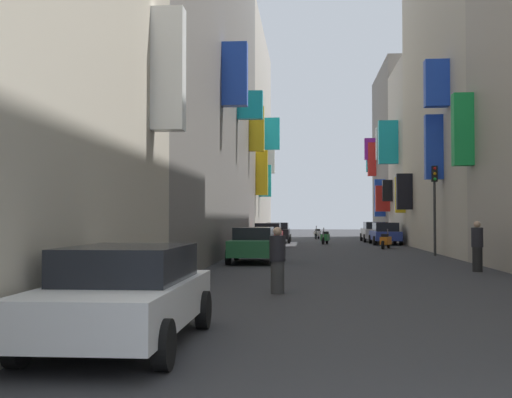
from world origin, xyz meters
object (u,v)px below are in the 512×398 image
at_px(scooter_green, 325,237).
at_px(parked_car_silver, 375,231).
at_px(parked_car_blue, 385,233).
at_px(traffic_light_near_corner, 435,194).
at_px(parked_car_black, 278,232).
at_px(scooter_white, 317,234).
at_px(parked_car_green, 254,244).
at_px(parked_car_red, 268,235).
at_px(scooter_blue, 255,245).
at_px(scooter_orange, 386,241).
at_px(pedestrian_near_left, 477,246).
at_px(pedestrian_crossing, 277,261).
at_px(parked_car_white, 126,292).

bearing_deg(scooter_green, parked_car_silver, 51.25).
bearing_deg(parked_car_blue, parked_car_silver, 91.16).
distance_m(parked_car_silver, parked_car_blue, 5.31).
height_order(parked_car_blue, traffic_light_near_corner, traffic_light_near_corner).
relative_size(parked_car_black, scooter_white, 2.08).
height_order(parked_car_green, parked_car_red, parked_car_red).
xyz_separation_m(parked_car_silver, scooter_blue, (-7.62, -18.14, -0.32)).
bearing_deg(scooter_green, scooter_orange, -63.09).
height_order(parked_car_silver, traffic_light_near_corner, traffic_light_near_corner).
distance_m(parked_car_black, scooter_blue, 15.54).
height_order(pedestrian_near_left, traffic_light_near_corner, traffic_light_near_corner).
distance_m(parked_car_blue, scooter_white, 12.05).
relative_size(parked_car_black, parked_car_blue, 0.90).
relative_size(pedestrian_crossing, pedestrian_near_left, 0.93).
bearing_deg(parked_car_red, pedestrian_crossing, -86.04).
bearing_deg(parked_car_silver, traffic_light_near_corner, -87.32).
bearing_deg(pedestrian_near_left, parked_car_red, 114.48).
height_order(parked_car_black, parked_car_red, parked_car_red).
bearing_deg(parked_car_white, parked_car_blue, 77.48).
bearing_deg(parked_car_white, parked_car_silver, 79.24).
bearing_deg(scooter_blue, pedestrian_near_left, -49.05).
bearing_deg(parked_car_red, parked_car_silver, 53.11).
distance_m(parked_car_silver, scooter_blue, 19.68).
bearing_deg(scooter_orange, parked_car_white, -103.72).
distance_m(parked_car_white, parked_car_blue, 35.85).
bearing_deg(scooter_blue, scooter_green, 74.33).
xyz_separation_m(parked_car_green, pedestrian_crossing, (1.44, -10.61, 0.03)).
distance_m(parked_car_silver, traffic_light_near_corner, 18.43).
height_order(parked_car_white, pedestrian_near_left, pedestrian_near_left).
relative_size(parked_car_white, scooter_orange, 2.27).
bearing_deg(parked_car_blue, traffic_light_near_corner, -86.69).
bearing_deg(parked_car_silver, scooter_blue, -112.79).
bearing_deg(parked_car_green, traffic_light_near_corner, 32.39).
bearing_deg(scooter_green, parked_car_blue, -6.59).
distance_m(parked_car_red, pedestrian_crossing, 24.12).
bearing_deg(pedestrian_crossing, parked_car_white, -106.28).
height_order(parked_car_blue, parked_car_red, parked_car_blue).
height_order(scooter_green, scooter_white, same).
xyz_separation_m(parked_car_red, pedestrian_near_left, (7.94, -17.44, 0.06)).
distance_m(pedestrian_near_left, traffic_light_near_corner, 9.38).
distance_m(parked_car_green, scooter_green, 18.90).
relative_size(parked_car_silver, scooter_white, 2.33).
bearing_deg(parked_car_green, pedestrian_crossing, -82.29).
height_order(parked_car_green, scooter_blue, parked_car_green).
bearing_deg(parked_car_green, parked_car_white, -91.32).
xyz_separation_m(scooter_orange, pedestrian_crossing, (-5.25, -22.70, 0.30)).
relative_size(parked_car_blue, parked_car_red, 1.04).
relative_size(scooter_white, pedestrian_crossing, 1.25).
height_order(parked_car_silver, scooter_white, parked_car_silver).
relative_size(scooter_white, pedestrian_near_left, 1.16).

